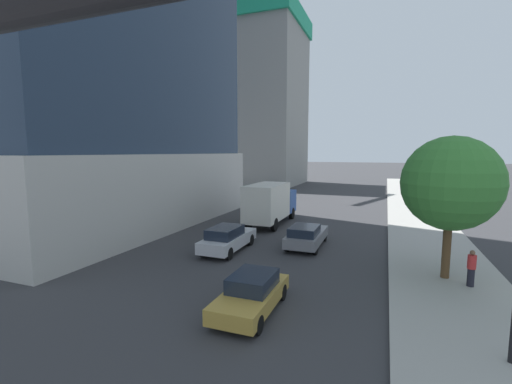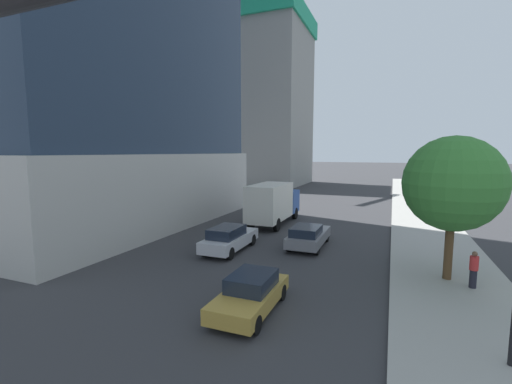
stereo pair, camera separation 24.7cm
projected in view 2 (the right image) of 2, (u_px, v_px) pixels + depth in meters
The scene contains 8 objects.
sidewalk at pixel (445, 272), 16.48m from camera, with size 4.96×120.00×0.15m, color #9E9B93.
construction_building at pixel (270, 93), 60.53m from camera, with size 13.03×23.91×37.69m.
street_tree at pixel (453, 184), 14.91m from camera, with size 4.19×4.19×6.41m.
car_silver at pixel (229, 238), 20.15m from camera, with size 1.79×4.66×1.52m.
car_gray at pixel (308, 236), 20.98m from camera, with size 1.88×4.58×1.41m.
car_gold at pixel (251, 293), 12.52m from camera, with size 1.76×4.05×1.38m.
box_truck at pixel (273, 202), 27.34m from camera, with size 2.34×7.31×3.35m.
pedestrian_red_shirt at pixel (474, 269), 14.30m from camera, with size 0.34×0.34×1.57m.
Camera 2 is at (6.30, 1.82, 5.85)m, focal length 23.95 mm.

